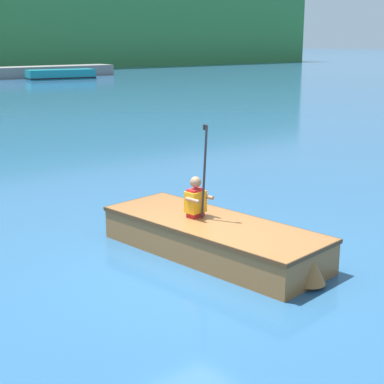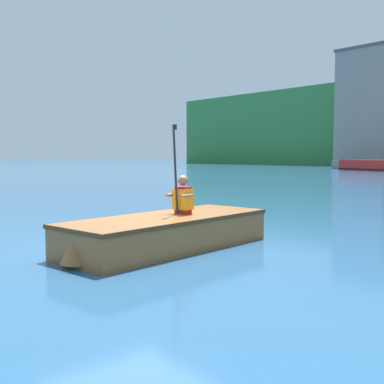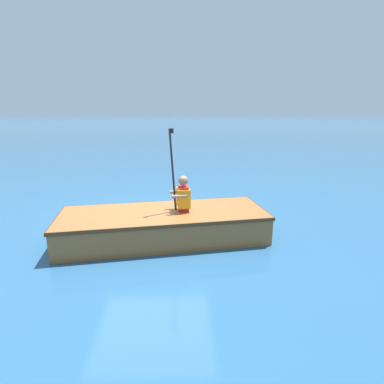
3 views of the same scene
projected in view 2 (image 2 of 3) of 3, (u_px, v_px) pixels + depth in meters
ground_plane at (129, 245)px, 7.85m from camera, size 300.00×300.00×0.00m
waterfront_warehouse_left at (381, 109)px, 61.22m from camera, size 7.07×11.14×14.50m
moored_boat_dock_center_near at (382, 166)px, 43.34m from camera, size 8.36×4.09×1.01m
rowboat_foreground at (165, 231)px, 7.49m from camera, size 1.78×3.79×0.51m
person_paddler at (183, 196)px, 7.74m from camera, size 0.39×0.37×1.43m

